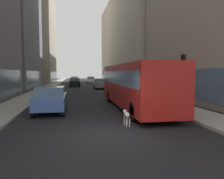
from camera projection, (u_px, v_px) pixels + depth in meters
ground_plane at (81, 86)px, 43.17m from camera, size 120.00×120.00×0.00m
sidewalk_left at (51, 86)px, 42.19m from camera, size 2.40×110.00×0.15m
sidewalk_right at (109, 85)px, 44.15m from camera, size 2.40×110.00×0.15m
building_left_mid at (2, 24)px, 32.77m from camera, size 9.51×15.68×19.83m
building_right_far at (121, 45)px, 61.20m from camera, size 8.32×21.35×20.85m
transit_bus at (134, 83)px, 15.35m from camera, size 2.78×11.53×3.05m
car_black_suv at (75, 82)px, 40.28m from camera, size 1.91×4.69×1.62m
car_silver_sedan at (74, 80)px, 55.30m from camera, size 1.73×4.25×1.62m
car_blue_hatchback at (51, 99)px, 13.93m from camera, size 1.82×4.37×1.62m
car_white_van at (91, 80)px, 54.60m from camera, size 1.83×4.15×1.62m
car_grey_wagon at (100, 84)px, 34.56m from camera, size 1.94×4.20×1.62m
dalmatian_dog at (127, 115)px, 10.25m from camera, size 0.22×0.96×0.72m
pedestrian_with_handbag at (173, 92)px, 16.84m from camera, size 0.45×0.34×1.69m
pedestrian_in_coat at (162, 90)px, 18.76m from camera, size 0.34×0.34×1.69m
traffic_light_near at (184, 74)px, 12.56m from camera, size 0.24×0.41×3.40m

